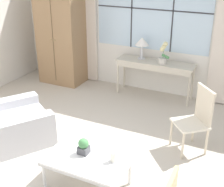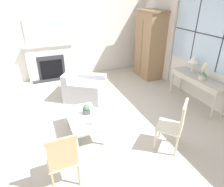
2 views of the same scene
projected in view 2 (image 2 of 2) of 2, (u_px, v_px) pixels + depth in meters
name	position (u px, v px, depth m)	size (l,w,h in m)	color
ground_plane	(91.00, 122.00, 4.53)	(14.00, 14.00, 0.00)	#BCB2A3
wall_back_windowed	(207.00, 47.00, 4.90)	(7.20, 0.14, 2.80)	silver
wall_left	(80.00, 33.00, 6.58)	(0.06, 7.20, 2.80)	silver
fireplace	(50.00, 60.00, 6.47)	(0.34, 1.52, 1.92)	#2D2D33
armoire	(150.00, 45.00, 6.51)	(1.03, 0.69, 2.14)	#93704C
console_table	(198.00, 80.00, 4.96)	(1.56, 0.42, 0.74)	beige
table_lamp	(194.00, 60.00, 5.05)	(0.28, 0.28, 0.45)	silver
potted_orchid	(203.00, 73.00, 4.69)	(0.21, 0.17, 0.44)	#BCB7AD
armchair_upholstered	(85.00, 88.00, 5.47)	(1.35, 1.34, 0.76)	#B2B2B7
side_chair_wooden	(176.00, 123.00, 3.53)	(0.62, 0.62, 0.99)	beige
accent_chair_wooden	(63.00, 158.00, 2.82)	(0.45, 0.45, 0.96)	beige
coffee_table	(83.00, 119.00, 3.99)	(1.05, 0.61, 0.41)	silver
potted_plant_small	(86.00, 109.00, 4.03)	(0.14, 0.14, 0.21)	#4C4C51
pillar_candle	(93.00, 122.00, 3.72)	(0.11, 0.11, 0.15)	silver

